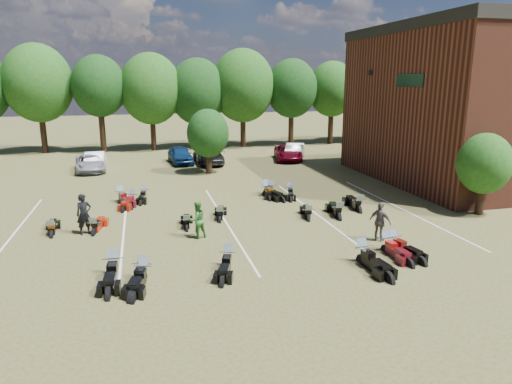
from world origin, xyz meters
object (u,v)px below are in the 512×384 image
object	(u,v)px
car_4	(180,155)
motorcycle_3	(228,267)
person_green	(197,220)
person_grey	(380,222)
motorcycle_7	(94,234)
motorcycle_14	(121,202)
person_black	(84,214)
motorcycle_0	(143,279)

from	to	relation	value
car_4	motorcycle_3	size ratio (longest dim) A/B	1.95
person_green	motorcycle_3	distance (m)	3.79
person_grey	motorcycle_7	xyz separation A→B (m)	(-12.51, 4.03, -0.89)
person_green	motorcycle_7	size ratio (longest dim) A/B	0.81
person_green	motorcycle_3	size ratio (longest dim) A/B	0.78
motorcycle_3	person_grey	bearing A→B (deg)	27.71
car_4	motorcycle_14	world-z (taller)	car_4
person_grey	motorcycle_7	size ratio (longest dim) A/B	0.84
person_black	person_grey	size ratio (longest dim) A/B	1.08
motorcycle_0	car_4	bearing A→B (deg)	95.56
car_4	person_black	distance (m)	18.58
motorcycle_3	motorcycle_0	bearing A→B (deg)	-155.98
person_green	motorcycle_7	world-z (taller)	person_green
person_grey	motorcycle_0	distance (m)	10.52
person_black	person_grey	bearing A→B (deg)	-39.92
motorcycle_0	motorcycle_3	bearing A→B (deg)	20.17
motorcycle_7	motorcycle_14	distance (m)	5.85
person_green	person_grey	size ratio (longest dim) A/B	0.97
person_green	motorcycle_0	bearing A→B (deg)	36.76
person_green	motorcycle_7	distance (m)	5.00
person_grey	motorcycle_3	size ratio (longest dim) A/B	0.80
car_4	person_grey	distance (m)	22.87
motorcycle_7	motorcycle_14	world-z (taller)	motorcycle_14
car_4	person_green	xyz separation A→B (m)	(-0.94, -19.43, 0.12)
person_grey	motorcycle_3	distance (m)	7.31
person_grey	motorcycle_3	xyz separation A→B (m)	(-7.15, -1.26, -0.89)
person_grey	motorcycle_0	bearing A→B (deg)	67.10
person_green	person_grey	world-z (taller)	person_grey
person_black	motorcycle_3	xyz separation A→B (m)	(5.76, -5.45, -0.96)
person_black	motorcycle_0	size ratio (longest dim) A/B	0.87
motorcycle_3	motorcycle_7	xyz separation A→B (m)	(-5.36, 5.29, 0.00)
motorcycle_7	person_grey	bearing A→B (deg)	172.41
person_black	motorcycle_7	bearing A→B (deg)	-44.21
person_black	motorcycle_3	distance (m)	7.98
car_4	person_grey	size ratio (longest dim) A/B	2.43
car_4	person_black	world-z (taller)	person_black
person_black	motorcycle_14	world-z (taller)	person_black
person_black	person_green	distance (m)	5.36
person_black	person_grey	world-z (taller)	person_black
motorcycle_0	motorcycle_3	world-z (taller)	same
motorcycle_7	motorcycle_0	bearing A→B (deg)	121.11
car_4	person_grey	bearing A→B (deg)	-78.00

